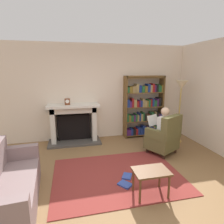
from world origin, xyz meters
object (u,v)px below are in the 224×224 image
Objects in this scene: seated_reader at (161,128)px; side_table at (151,174)px; floor_lamp at (181,90)px; mantel_clock at (67,102)px; fireplace at (74,122)px; bookshelf at (144,107)px; sofa_floral at (6,188)px; armchair_reading at (164,137)px.

side_table is at bearing 29.62° from seated_reader.
seated_reader is at bearing -146.28° from floor_lamp.
mantel_clock is 0.15× the size of seated_reader.
floor_lamp reaches higher than seated_reader.
floor_lamp is (2.99, -0.54, 0.29)m from mantel_clock.
bookshelf is (2.07, 0.03, 0.32)m from fireplace.
seated_reader reaches higher than sofa_floral.
bookshelf is at bearing 138.49° from floor_lamp.
floor_lamp is (0.77, -0.68, 0.56)m from bookshelf.
fireplace is 0.62m from mantel_clock.
armchair_reading is 0.55× the size of sofa_floral.
side_table is at bearing 26.12° from armchair_reading.
bookshelf reaches higher than mantel_clock.
armchair_reading is 0.85× the size of seated_reader.
mantel_clock is at bearing -55.89° from seated_reader.
seated_reader is at bearing -92.82° from bookshelf.
floor_lamp reaches higher than side_table.
seated_reader reaches higher than side_table.
seated_reader is 3.32m from sofa_floral.
bookshelf is at bearing 70.43° from side_table.
side_table is (-0.90, -1.47, -0.25)m from seated_reader.
fireplace reaches higher than armchair_reading.
bookshelf is 1.04× the size of sofa_floral.
bookshelf reaches higher than sofa_floral.
armchair_reading is 0.23m from seated_reader.
side_table is at bearing -67.47° from fireplace.
mantel_clock is at bearing 169.67° from floor_lamp.
armchair_reading is at bearing -74.09° from sofa_floral.
floor_lamp is (0.83, 0.55, 0.83)m from seated_reader.
fireplace is at bearing -59.72° from seated_reader.
seated_reader is 2.04× the size of side_table.
sofa_floral reaches higher than side_table.
seated_reader is at bearing -90.00° from armchair_reading.
floor_lamp is (3.88, 1.82, 1.13)m from sofa_floral.
fireplace is 3.04m from floor_lamp.
seated_reader is at bearing -72.08° from sofa_floral.
sofa_floral is at bearing -154.84° from floor_lamp.
mantel_clock is 2.24m from bookshelf.
bookshelf is 1.42m from armchair_reading.
mantel_clock is 0.09× the size of bookshelf.
armchair_reading is at bearing -28.46° from mantel_clock.
mantel_clock is 2.48m from seated_reader.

